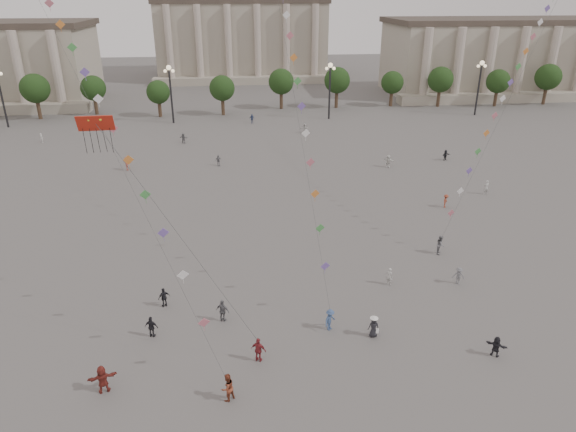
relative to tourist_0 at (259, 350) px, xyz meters
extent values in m
plane|color=#4E4B49|center=(3.02, 0.44, -0.91)|extent=(360.00, 360.00, 0.00)
cube|color=#A69E8B|center=(78.02, 95.44, 7.09)|extent=(80.00, 22.00, 16.00)
cube|color=#433931|center=(78.02, 95.44, 15.69)|extent=(81.60, 22.44, 1.20)
cube|color=#A69E8B|center=(3.02, 130.44, 9.09)|extent=(46.00, 30.00, 20.00)
cube|color=#433931|center=(3.02, 130.44, 19.69)|extent=(46.92, 30.60, 1.20)
cube|color=#A69E8B|center=(3.02, 113.44, 0.09)|extent=(48.30, 4.00, 2.00)
cylinder|color=#382C1C|center=(-38.98, 78.44, 0.85)|extent=(0.70, 0.70, 3.52)
sphere|color=black|center=(-38.98, 78.44, 4.53)|extent=(5.12, 5.12, 5.12)
cylinder|color=#382C1C|center=(-26.98, 78.44, 0.85)|extent=(0.70, 0.70, 3.52)
sphere|color=black|center=(-26.98, 78.44, 4.53)|extent=(5.12, 5.12, 5.12)
cylinder|color=#382C1C|center=(-14.98, 78.44, 0.85)|extent=(0.70, 0.70, 3.52)
sphere|color=black|center=(-14.98, 78.44, 4.53)|extent=(5.12, 5.12, 5.12)
cylinder|color=#382C1C|center=(-2.98, 78.44, 0.85)|extent=(0.70, 0.70, 3.52)
sphere|color=black|center=(-2.98, 78.44, 4.53)|extent=(5.12, 5.12, 5.12)
cylinder|color=#382C1C|center=(9.02, 78.44, 0.85)|extent=(0.70, 0.70, 3.52)
sphere|color=black|center=(9.02, 78.44, 4.53)|extent=(5.12, 5.12, 5.12)
cylinder|color=#382C1C|center=(21.02, 78.44, 0.85)|extent=(0.70, 0.70, 3.52)
sphere|color=black|center=(21.02, 78.44, 4.53)|extent=(5.12, 5.12, 5.12)
cylinder|color=#382C1C|center=(33.02, 78.44, 0.85)|extent=(0.70, 0.70, 3.52)
sphere|color=black|center=(33.02, 78.44, 4.53)|extent=(5.12, 5.12, 5.12)
cylinder|color=#382C1C|center=(45.02, 78.44, 0.85)|extent=(0.70, 0.70, 3.52)
sphere|color=black|center=(45.02, 78.44, 4.53)|extent=(5.12, 5.12, 5.12)
cylinder|color=#382C1C|center=(57.02, 78.44, 0.85)|extent=(0.70, 0.70, 3.52)
sphere|color=black|center=(57.02, 78.44, 4.53)|extent=(5.12, 5.12, 5.12)
cylinder|color=#382C1C|center=(69.02, 78.44, 0.85)|extent=(0.70, 0.70, 3.52)
sphere|color=black|center=(69.02, 78.44, 4.53)|extent=(5.12, 5.12, 5.12)
cylinder|color=#262628|center=(-41.98, 70.44, 4.09)|extent=(0.36, 0.36, 10.00)
sphere|color=#FFE5B2|center=(-41.28, 70.44, 8.69)|extent=(0.60, 0.60, 0.60)
cylinder|color=#262628|center=(-11.98, 70.44, 4.09)|extent=(0.36, 0.36, 10.00)
sphere|color=#FFE5B2|center=(-11.98, 70.44, 9.29)|extent=(0.90, 0.90, 0.90)
sphere|color=#FFE5B2|center=(-12.68, 70.44, 8.69)|extent=(0.60, 0.60, 0.60)
sphere|color=#FFE5B2|center=(-11.28, 70.44, 8.69)|extent=(0.60, 0.60, 0.60)
cylinder|color=#262628|center=(18.02, 70.44, 4.09)|extent=(0.36, 0.36, 10.00)
sphere|color=#FFE5B2|center=(18.02, 70.44, 9.29)|extent=(0.90, 0.90, 0.90)
sphere|color=#FFE5B2|center=(17.32, 70.44, 8.69)|extent=(0.60, 0.60, 0.60)
sphere|color=#FFE5B2|center=(18.72, 70.44, 8.69)|extent=(0.60, 0.60, 0.60)
cylinder|color=#262628|center=(48.02, 70.44, 4.09)|extent=(0.36, 0.36, 10.00)
sphere|color=#FFE5B2|center=(48.02, 70.44, 9.29)|extent=(0.90, 0.90, 0.90)
sphere|color=#FFE5B2|center=(47.32, 70.44, 8.69)|extent=(0.60, 0.60, 0.60)
sphere|color=#FFE5B2|center=(48.72, 70.44, 8.69)|extent=(0.60, 0.60, 0.60)
imported|color=navy|center=(2.86, 68.44, -0.03)|extent=(1.10, 0.65, 1.76)
imported|color=black|center=(16.14, -1.29, -0.14)|extent=(1.40, 1.21, 1.53)
imported|color=silver|center=(11.76, 60.12, -0.05)|extent=(1.66, 1.04, 1.71)
imported|color=slate|center=(17.54, 8.09, -0.13)|extent=(1.14, 0.88, 1.56)
imported|color=white|center=(20.81, 39.76, 0.00)|extent=(1.66, 1.47, 1.82)
imported|color=brown|center=(23.11, 24.53, -0.12)|extent=(1.07, 1.17, 1.58)
imported|color=black|center=(30.19, 41.96, -0.14)|extent=(1.49, 1.00, 1.54)
imported|color=silver|center=(-32.37, 58.88, -0.15)|extent=(0.65, 0.66, 1.53)
imported|color=slate|center=(-9.02, 55.85, -0.08)|extent=(1.59, 1.15, 1.66)
imported|color=#B3B3AF|center=(11.65, 8.65, -0.12)|extent=(0.67, 0.68, 1.58)
imported|color=slate|center=(-3.17, 43.05, -0.12)|extent=(1.00, 0.76, 1.58)
imported|color=#9C382A|center=(-15.80, 42.52, 0.06)|extent=(0.97, 1.37, 1.93)
imported|color=#BABBB7|center=(29.69, 28.02, -0.01)|extent=(0.71, 0.51, 1.80)
imported|color=maroon|center=(0.00, 0.00, 0.00)|extent=(1.15, 0.87, 1.82)
imported|color=black|center=(-7.50, 3.54, -0.07)|extent=(1.05, 0.67, 1.67)
imported|color=maroon|center=(-9.78, -1.81, 0.05)|extent=(1.87, 1.04, 1.92)
imported|color=slate|center=(-2.41, 4.90, 0.00)|extent=(1.14, 0.88, 1.81)
imported|color=black|center=(-7.02, 7.42, -0.09)|extent=(1.03, 0.80, 1.63)
imported|color=brown|center=(-2.10, -3.39, 0.04)|extent=(1.16, 1.13, 1.89)
imported|color=#395280|center=(5.43, 2.94, -0.05)|extent=(1.23, 1.23, 1.71)
imported|color=slate|center=(18.11, 13.62, 0.02)|extent=(1.01, 1.11, 1.86)
imported|color=black|center=(8.40, 1.77, -0.11)|extent=(0.79, 0.52, 1.60)
cone|color=white|center=(8.40, 1.77, 0.71)|extent=(0.52, 0.52, 0.14)
cylinder|color=white|center=(8.40, 1.77, 0.65)|extent=(0.60, 0.60, 0.02)
cube|color=white|center=(8.65, 1.62, -0.36)|extent=(0.22, 0.10, 0.35)
cube|color=red|center=(-9.36, 3.99, 14.71)|extent=(2.22, 0.61, 1.02)
cube|color=#167E31|center=(-9.71, 3.95, 14.96)|extent=(0.36, 0.21, 0.34)
cube|color=#2141B4|center=(-9.01, 3.95, 14.96)|extent=(0.36, 0.21, 0.34)
sphere|color=gold|center=(-9.71, 3.91, 14.96)|extent=(0.20, 0.20, 0.20)
sphere|color=gold|center=(-9.01, 3.91, 14.96)|extent=(0.20, 0.20, 0.20)
cylinder|color=#3F3F3F|center=(-4.68, 1.99, 7.70)|extent=(0.02, 0.02, 17.32)
cylinder|color=#3F3F3F|center=(-16.86, 22.88, 19.82)|extent=(0.02, 0.02, 71.49)
cube|color=#C26777|center=(-3.38, -1.11, 3.27)|extent=(0.76, 0.25, 0.76)
cube|color=white|center=(-4.66, 1.18, 5.42)|extent=(0.76, 0.25, 0.76)
cube|color=#7658B1|center=(-5.95, 3.46, 7.40)|extent=(0.76, 0.25, 0.76)
cube|color=#489C4B|center=(-7.23, 5.75, 9.29)|extent=(0.76, 0.25, 0.76)
cube|color=orange|center=(-8.51, 8.03, 11.10)|extent=(0.76, 0.25, 0.76)
cube|color=#C26777|center=(-9.80, 10.32, 12.87)|extent=(0.76, 0.25, 0.76)
cube|color=white|center=(-11.08, 12.60, 14.58)|extent=(0.76, 0.25, 0.76)
cube|color=#7658B1|center=(-12.37, 14.88, 16.27)|extent=(0.76, 0.25, 0.76)
cube|color=#489C4B|center=(-13.65, 17.17, 17.92)|extent=(0.76, 0.25, 0.76)
cube|color=orange|center=(-14.93, 19.45, 19.54)|extent=(0.76, 0.25, 0.76)
cube|color=#C26777|center=(-16.22, 21.74, 21.14)|extent=(0.76, 0.25, 0.76)
cube|color=#7658B1|center=(5.33, 4.94, 3.34)|extent=(0.76, 0.25, 0.76)
cube|color=#489C4B|center=(5.23, 6.93, 5.55)|extent=(0.76, 0.25, 0.76)
cube|color=orange|center=(5.13, 8.93, 7.58)|extent=(0.76, 0.25, 0.76)
cube|color=#C26777|center=(5.03, 10.93, 9.52)|extent=(0.76, 0.25, 0.76)
cube|color=white|center=(4.93, 12.93, 11.38)|extent=(0.76, 0.25, 0.76)
cube|color=#7658B1|center=(4.83, 14.92, 13.19)|extent=(0.76, 0.25, 0.76)
cube|color=#489C4B|center=(4.73, 16.92, 14.96)|extent=(0.76, 0.25, 0.76)
cube|color=orange|center=(4.63, 18.92, 16.68)|extent=(0.76, 0.25, 0.76)
cube|color=#C26777|center=(4.54, 20.92, 18.38)|extent=(0.76, 0.25, 0.76)
cube|color=white|center=(4.44, 22.91, 20.05)|extent=(0.76, 0.25, 0.76)
cylinder|color=#3F3F3F|center=(32.34, 26.50, 18.48)|extent=(0.02, 0.02, 52.48)
cube|color=#C26777|center=(19.20, 14.61, 2.83)|extent=(0.76, 0.25, 0.76)
cube|color=white|center=(20.30, 15.60, 4.63)|extent=(0.76, 0.25, 0.76)
cube|color=#7658B1|center=(21.39, 16.59, 6.30)|extent=(0.76, 0.25, 0.76)
cube|color=#489C4B|center=(22.49, 17.58, 7.88)|extent=(0.76, 0.25, 0.76)
cube|color=orange|center=(23.58, 18.57, 9.40)|extent=(0.76, 0.25, 0.76)
cube|color=#C26777|center=(24.67, 19.56, 10.88)|extent=(0.76, 0.25, 0.76)
cube|color=white|center=(25.77, 20.56, 12.32)|extent=(0.76, 0.25, 0.76)
cube|color=#7658B1|center=(26.86, 21.55, 13.73)|extent=(0.76, 0.25, 0.76)
cube|color=#489C4B|center=(27.96, 22.54, 15.11)|extent=(0.76, 0.25, 0.76)
cube|color=orange|center=(29.05, 23.53, 16.47)|extent=(0.76, 0.25, 0.76)
cube|color=#C26777|center=(30.15, 24.52, 17.81)|extent=(0.76, 0.25, 0.76)
cube|color=white|center=(31.24, 25.51, 19.13)|extent=(0.76, 0.25, 0.76)
cube|color=#7658B1|center=(32.34, 26.50, 20.44)|extent=(0.76, 0.25, 0.76)
camera|label=1|loc=(-1.17, -27.93, 22.07)|focal=32.00mm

